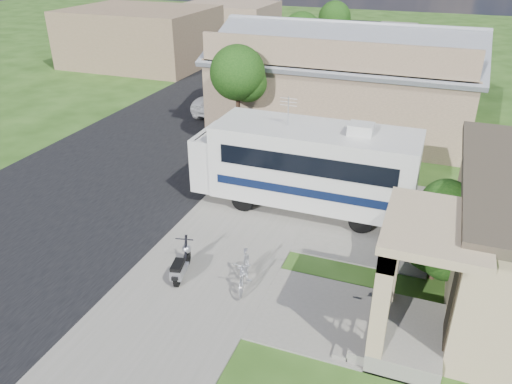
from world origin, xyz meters
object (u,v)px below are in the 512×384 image
(pickup_truck, at_px, (234,98))
(van, at_px, (263,69))
(motorhome, at_px, (306,163))
(scooter, at_px, (181,265))
(garden_hose, at_px, (371,305))
(shrub, at_px, (444,230))
(bicycle, at_px, (244,272))

(pickup_truck, xyz_separation_m, van, (-0.74, 6.67, 0.05))
(motorhome, relative_size, scooter, 5.17)
(scooter, bearing_deg, garden_hose, -5.50)
(shrub, height_order, pickup_truck, shrub)
(van, bearing_deg, scooter, -66.02)
(bicycle, xyz_separation_m, garden_hose, (3.39, 0.37, -0.42))
(motorhome, distance_m, scooter, 5.82)
(motorhome, bearing_deg, shrub, -30.32)
(garden_hose, bearing_deg, pickup_truck, 124.91)
(scooter, relative_size, garden_hose, 4.00)
(pickup_truck, bearing_deg, van, -77.22)
(scooter, distance_m, pickup_truck, 15.12)
(bicycle, distance_m, pickup_truck, 15.51)
(pickup_truck, height_order, garden_hose, pickup_truck)
(motorhome, xyz_separation_m, bicycle, (-0.27, -5.04, -1.17))
(garden_hose, bearing_deg, motorhome, 123.72)
(bicycle, xyz_separation_m, pickup_truck, (-6.25, 14.19, 0.26))
(pickup_truck, relative_size, van, 0.98)
(motorhome, xyz_separation_m, scooter, (-2.07, -5.30, -1.23))
(bicycle, bearing_deg, garden_hose, -6.65)
(scooter, bearing_deg, van, 91.46)
(motorhome, height_order, shrub, motorhome)
(scooter, height_order, pickup_truck, pickup_truck)
(motorhome, relative_size, van, 1.37)
(shrub, distance_m, van, 22.01)
(scooter, bearing_deg, pickup_truck, 94.77)
(motorhome, height_order, scooter, motorhome)
(scooter, xyz_separation_m, garden_hose, (5.19, 0.63, -0.36))
(shrub, xyz_separation_m, van, (-11.87, 18.52, -0.75))
(motorhome, height_order, bicycle, motorhome)
(van, height_order, garden_hose, van)
(van, bearing_deg, motorhome, -55.17)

